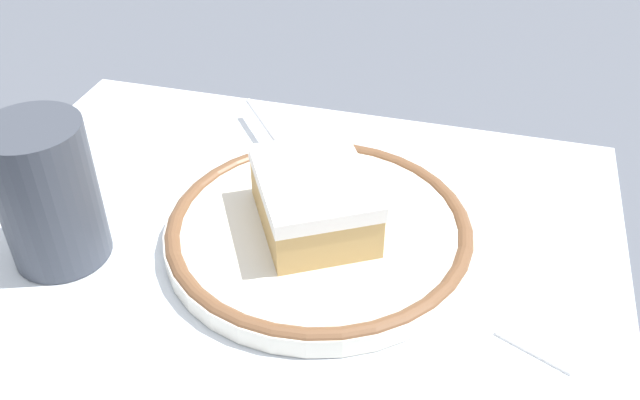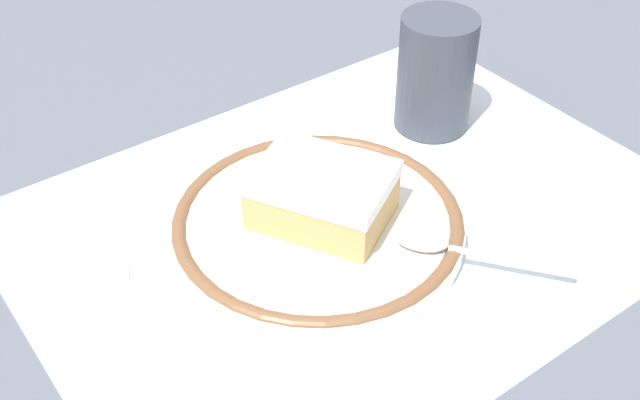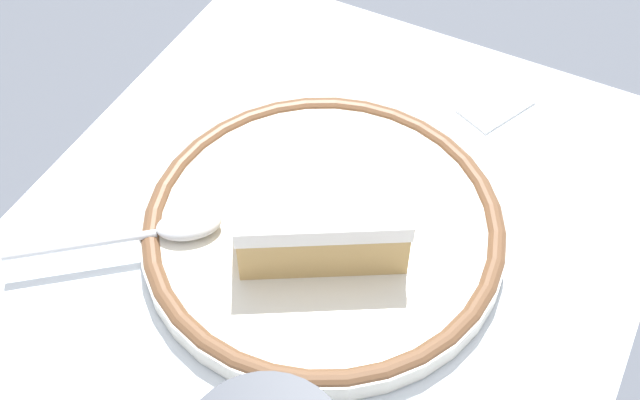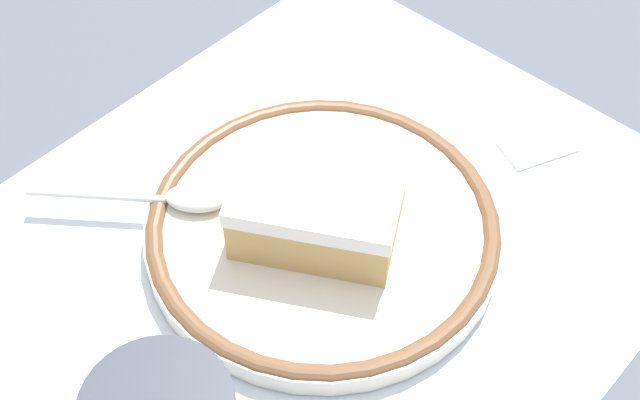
% 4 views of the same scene
% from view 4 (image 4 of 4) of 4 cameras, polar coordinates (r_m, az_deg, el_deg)
% --- Properties ---
extents(ground_plane, '(2.40, 2.40, 0.00)m').
position_cam_4_polar(ground_plane, '(0.54, -2.18, -4.57)').
color(ground_plane, '#4C515B').
extents(placemat, '(0.50, 0.38, 0.00)m').
position_cam_4_polar(placemat, '(0.54, -2.18, -4.53)').
color(placemat, silver).
rests_on(placemat, ground_plane).
extents(plate, '(0.22, 0.22, 0.02)m').
position_cam_4_polar(plate, '(0.55, 0.00, -1.70)').
color(plate, silver).
rests_on(plate, placemat).
extents(cake_slice, '(0.11, 0.12, 0.04)m').
position_cam_4_polar(cake_slice, '(0.53, -0.11, -0.27)').
color(cake_slice, tan).
rests_on(cake_slice, plate).
extents(spoon, '(0.09, 0.11, 0.01)m').
position_cam_4_polar(spoon, '(0.56, -9.22, 0.16)').
color(spoon, silver).
rests_on(spoon, plate).
extents(sugar_packet, '(0.06, 0.05, 0.01)m').
position_cam_4_polar(sugar_packet, '(0.62, 14.03, 3.61)').
color(sugar_packet, white).
rests_on(sugar_packet, placemat).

